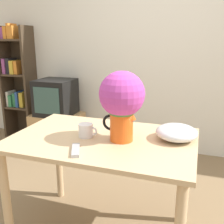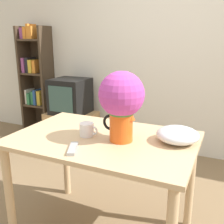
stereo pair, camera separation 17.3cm
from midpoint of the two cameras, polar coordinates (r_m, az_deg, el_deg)
name	(u,v)px [view 1 (the left image)]	position (r m, az deg, el deg)	size (l,w,h in m)	color
wall_back	(163,52)	(3.40, 9.61, 12.80)	(8.00, 0.05, 2.60)	silver
table	(103,153)	(1.87, -4.71, -9.00)	(1.26, 0.82, 0.80)	tan
flower_vase	(122,100)	(1.69, -0.68, 2.58)	(0.30, 0.30, 0.47)	#E05619
coffee_mug	(86,130)	(1.84, -8.36, -4.04)	(0.14, 0.10, 0.09)	white
white_bowl	(176,132)	(1.80, 11.21, -4.42)	(0.28, 0.28, 0.10)	silver
remote_control	(76,150)	(1.63, -11.00, -8.23)	(0.12, 0.18, 0.02)	#999999
tv_stand	(58,130)	(3.72, -13.03, -3.96)	(0.64, 0.47, 0.47)	tan
tv_set	(56,97)	(3.59, -13.51, 3.14)	(0.47, 0.46, 0.47)	black
bookshelf	(18,78)	(4.18, -20.95, 6.97)	(0.46, 0.30, 1.66)	#423323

